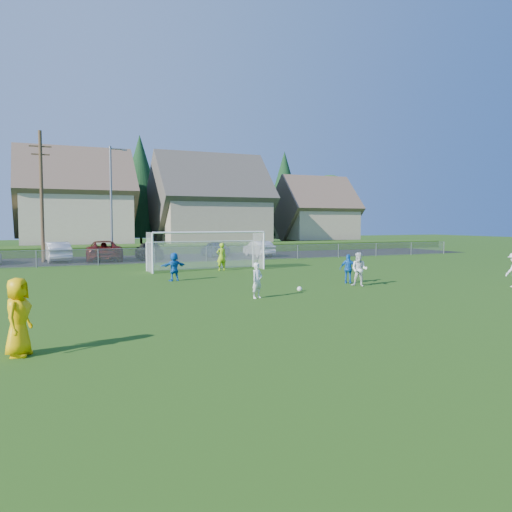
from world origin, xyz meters
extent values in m
plane|color=#193D0C|center=(0.00, 0.00, 0.00)|extent=(160.00, 160.00, 0.00)
plane|color=black|center=(0.00, 27.50, 0.01)|extent=(60.00, 60.00, 0.00)
cube|color=#1E420F|center=(0.00, 35.00, 0.40)|extent=(70.00, 6.00, 0.80)
sphere|color=white|center=(0.71, 4.81, 0.11)|extent=(0.22, 0.22, 0.22)
imported|color=#FFBD05|center=(-10.40, -2.01, 0.91)|extent=(0.87, 1.04, 1.82)
imported|color=white|center=(-1.82, 3.75, 0.72)|extent=(0.63, 0.54, 1.45)
imported|color=white|center=(4.20, 5.22, 0.81)|extent=(0.98, 1.00, 1.63)
imported|color=blue|center=(4.38, 6.39, 0.73)|extent=(0.90, 0.80, 1.47)
imported|color=blue|center=(-3.39, 10.96, 0.75)|extent=(1.45, 0.73, 1.49)
imported|color=#96CA17|center=(0.77, 15.19, 0.88)|extent=(0.67, 0.46, 1.76)
imported|color=silver|center=(-8.54, 27.03, 0.77)|extent=(2.09, 4.81, 1.54)
imported|color=#530D09|center=(-5.06, 26.75, 0.80)|extent=(3.07, 5.93, 1.60)
imported|color=black|center=(-1.40, 26.86, 0.69)|extent=(2.24, 4.87, 1.38)
imported|color=#142148|center=(4.52, 27.30, 0.70)|extent=(1.71, 4.12, 1.40)
imported|color=silver|center=(8.36, 26.30, 0.69)|extent=(1.48, 4.19, 1.38)
cylinder|color=white|center=(-3.65, 15.00, 1.22)|extent=(0.12, 0.12, 2.44)
cylinder|color=white|center=(3.65, 15.00, 1.22)|extent=(0.12, 0.12, 2.44)
cylinder|color=white|center=(0.00, 15.00, 2.44)|extent=(7.30, 0.12, 0.12)
cylinder|color=white|center=(-3.65, 16.80, 0.90)|extent=(0.08, 0.08, 1.80)
cylinder|color=white|center=(3.65, 16.80, 0.90)|extent=(0.08, 0.08, 1.80)
cylinder|color=white|center=(0.00, 16.80, 1.80)|extent=(7.30, 0.08, 0.08)
cube|color=silver|center=(0.00, 16.80, 0.90)|extent=(7.30, 0.02, 1.80)
cube|color=silver|center=(-3.65, 15.90, 1.22)|extent=(0.02, 1.80, 2.44)
cube|color=silver|center=(3.65, 15.90, 1.22)|extent=(0.02, 1.80, 2.44)
cube|color=silver|center=(0.00, 15.90, 2.44)|extent=(7.30, 1.80, 0.02)
cube|color=gray|center=(0.00, 22.00, 1.18)|extent=(52.00, 0.03, 0.03)
cube|color=gray|center=(0.00, 22.00, 0.60)|extent=(52.00, 0.02, 1.14)
cylinder|color=gray|center=(0.00, 22.00, 0.60)|extent=(0.06, 0.06, 1.20)
cylinder|color=gray|center=(26.00, 22.00, 0.60)|extent=(0.06, 0.06, 1.20)
cylinder|color=slate|center=(-4.50, 26.00, 4.50)|extent=(0.18, 0.18, 9.00)
cylinder|color=slate|center=(-4.00, 26.00, 8.80)|extent=(1.20, 0.12, 0.12)
cube|color=slate|center=(-3.40, 26.00, 8.75)|extent=(0.36, 0.18, 0.12)
cylinder|color=#473321|center=(-9.50, 27.00, 5.00)|extent=(0.26, 0.26, 10.00)
cube|color=#473321|center=(-9.50, 27.00, 8.80)|extent=(1.60, 0.10, 0.10)
cube|color=#473321|center=(-9.50, 27.00, 8.20)|extent=(1.30, 0.10, 0.10)
cube|color=#C6B58E|center=(-6.00, 43.00, 3.55)|extent=(11.00, 9.00, 5.50)
pyramid|color=brown|center=(-6.00, 43.00, 11.26)|extent=(12.10, 9.90, 4.96)
cube|color=tan|center=(9.00, 42.00, 3.30)|extent=(12.00, 10.00, 5.00)
pyramid|color=#4C473F|center=(9.00, 42.00, 11.32)|extent=(13.20, 11.00, 5.52)
cube|color=tan|center=(24.00, 43.00, 2.80)|extent=(9.00, 8.00, 4.00)
pyramid|color=brown|center=(24.00, 43.00, 9.21)|extent=(9.90, 8.80, 4.41)
cylinder|color=#382616|center=(-8.00, 51.00, 0.60)|extent=(0.30, 0.30, 1.20)
cone|color=#143819|center=(-8.00, 51.00, 6.60)|extent=(6.24, 6.24, 10.80)
cylinder|color=#382616|center=(2.00, 48.00, 0.60)|extent=(0.30, 0.30, 1.20)
cone|color=#143819|center=(2.00, 48.00, 7.50)|extent=(7.28, 7.28, 12.60)
cylinder|color=#382616|center=(12.00, 50.00, 1.98)|extent=(0.36, 0.36, 3.96)
sphere|color=#2B5B19|center=(12.00, 50.00, 6.82)|extent=(8.36, 8.36, 8.36)
cylinder|color=#382616|center=(22.00, 48.00, 0.60)|extent=(0.30, 0.30, 1.20)
cone|color=#143819|center=(22.00, 48.00, 7.05)|extent=(6.76, 6.76, 11.70)
cylinder|color=#382616|center=(30.00, 49.00, 1.80)|extent=(0.36, 0.36, 3.60)
sphere|color=#2B5B19|center=(30.00, 49.00, 6.20)|extent=(7.60, 7.60, 7.60)
camera|label=1|loc=(-9.96, -14.58, 3.09)|focal=35.00mm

